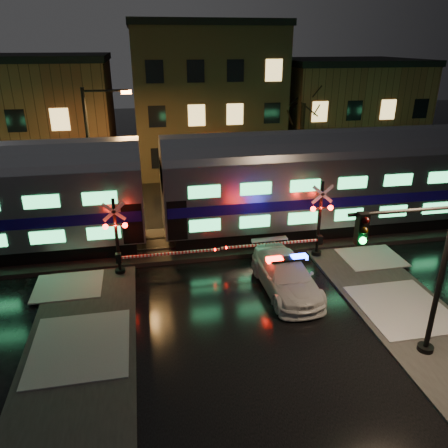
# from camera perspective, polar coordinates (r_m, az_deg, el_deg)

# --- Properties ---
(ground) EXTENTS (120.00, 120.00, 0.00)m
(ground) POSITION_cam_1_polar(r_m,az_deg,el_deg) (20.13, 1.55, -8.50)
(ground) COLOR black
(ground) RESTS_ON ground
(ballast) EXTENTS (90.00, 4.20, 0.24)m
(ballast) POSITION_cam_1_polar(r_m,az_deg,el_deg) (24.40, -0.97, -2.26)
(ballast) COLOR black
(ballast) RESTS_ON ground
(sidewalk_left) EXTENTS (4.00, 20.00, 0.12)m
(sidewalk_left) POSITION_cam_1_polar(r_m,az_deg,el_deg) (15.22, -19.47, -21.91)
(sidewalk_left) COLOR #2D2D2D
(sidewalk_left) RESTS_ON ground
(building_left) EXTENTS (14.00, 10.00, 9.00)m
(building_left) POSITION_cam_1_polar(r_m,az_deg,el_deg) (40.30, -24.62, 12.30)
(building_left) COLOR brown
(building_left) RESTS_ON ground
(building_mid) EXTENTS (12.00, 11.00, 11.50)m
(building_mid) POSITION_cam_1_polar(r_m,az_deg,el_deg) (39.98, -2.64, 16.02)
(building_mid) COLOR brown
(building_mid) RESTS_ON ground
(building_right) EXTENTS (12.00, 10.00, 8.50)m
(building_right) POSITION_cam_1_polar(r_m,az_deg,el_deg) (43.54, 15.21, 13.84)
(building_right) COLOR brown
(building_right) RESTS_ON ground
(train) EXTENTS (51.00, 3.12, 5.92)m
(train) POSITION_cam_1_polar(r_m,az_deg,el_deg) (22.90, -9.37, 4.51)
(train) COLOR black
(train) RESTS_ON ballast
(police_car) EXTENTS (2.28, 5.33, 1.70)m
(police_car) POSITION_cam_1_polar(r_m,az_deg,el_deg) (19.86, 8.09, -6.62)
(police_car) COLOR silver
(police_car) RESTS_ON ground
(crossing_signal_right) EXTENTS (5.79, 0.66, 4.10)m
(crossing_signal_right) POSITION_cam_1_polar(r_m,az_deg,el_deg) (22.57, 11.52, -0.51)
(crossing_signal_right) COLOR black
(crossing_signal_right) RESTS_ON ground
(crossing_signal_left) EXTENTS (5.49, 0.64, 3.89)m
(crossing_signal_left) POSITION_cam_1_polar(r_m,az_deg,el_deg) (21.06, -12.77, -2.66)
(crossing_signal_left) COLOR black
(crossing_signal_left) RESTS_ON ground
(traffic_light) EXTENTS (3.91, 0.70, 6.05)m
(traffic_light) POSITION_cam_1_polar(r_m,az_deg,el_deg) (15.84, 23.83, -6.51)
(traffic_light) COLOR black
(traffic_light) RESTS_ON ground
(streetlight) EXTENTS (2.72, 0.28, 8.13)m
(streetlight) POSITION_cam_1_polar(r_m,az_deg,el_deg) (26.55, -16.55, 9.32)
(streetlight) COLOR black
(streetlight) RESTS_ON ground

